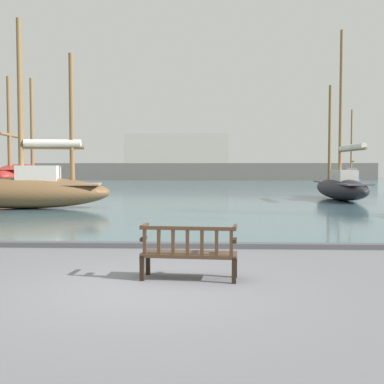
# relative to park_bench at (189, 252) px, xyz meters

# --- Properties ---
(ground_plane) EXTENTS (160.00, 160.00, 0.00)m
(ground_plane) POSITION_rel_park_bench_xyz_m (-0.65, -0.65, -0.47)
(ground_plane) COLOR slate
(harbor_water) EXTENTS (100.00, 80.00, 0.08)m
(harbor_water) POSITION_rel_park_bench_xyz_m (-0.65, 43.35, -0.43)
(harbor_water) COLOR #476670
(harbor_water) RESTS_ON ground
(quay_edge_kerb) EXTENTS (40.00, 0.30, 0.12)m
(quay_edge_kerb) POSITION_rel_park_bench_xyz_m (-0.65, 3.20, -0.41)
(quay_edge_kerb) COLOR #4C4C50
(quay_edge_kerb) RESTS_ON ground
(park_bench) EXTENTS (1.64, 0.66, 0.92)m
(park_bench) POSITION_rel_park_bench_xyz_m (0.00, 0.00, 0.00)
(park_bench) COLOR black
(park_bench) RESTS_ON ground
(sailboat_centre_channel) EXTENTS (4.34, 13.17, 12.94)m
(sailboat_centre_channel) POSITION_rel_park_bench_xyz_m (-16.86, 35.07, 0.90)
(sailboat_centre_channel) COLOR maroon
(sailboat_centre_channel) RESTS_ON harbor_water
(sailboat_mid_starboard) EXTENTS (7.58, 3.15, 8.27)m
(sailboat_mid_starboard) POSITION_rel_park_bench_xyz_m (-7.75, 12.84, 0.52)
(sailboat_mid_starboard) COLOR brown
(sailboat_mid_starboard) RESTS_ON harbor_water
(sailboat_distant_harbor) EXTENTS (2.77, 6.40, 7.09)m
(sailboat_distant_harbor) POSITION_rel_park_bench_xyz_m (13.19, 36.56, 0.31)
(sailboat_distant_harbor) COLOR navy
(sailboat_distant_harbor) RESTS_ON harbor_water
(sailboat_outer_port) EXTENTS (2.13, 7.42, 9.44)m
(sailboat_outer_port) POSITION_rel_park_bench_xyz_m (7.62, 19.16, 0.42)
(sailboat_outer_port) COLOR black
(sailboat_outer_port) RESTS_ON harbor_water
(far_breakwater) EXTENTS (48.31, 2.40, 6.66)m
(far_breakwater) POSITION_rel_park_bench_xyz_m (-1.83, 60.81, 1.77)
(far_breakwater) COLOR #66605B
(far_breakwater) RESTS_ON ground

